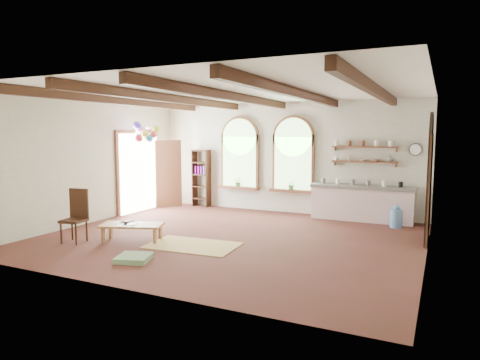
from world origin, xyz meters
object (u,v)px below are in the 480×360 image
Objects in this scene: kitchen_counter at (362,203)px; side_chair at (75,227)px; balloon_cluster at (145,133)px; coffee_table at (132,226)px.

kitchen_counter is 2.37× the size of side_chair.
kitchen_counter is at bearing 44.26° from side_chair.
side_chair reaches higher than kitchen_counter.
balloon_cluster is at bearing 100.56° from side_chair.
side_chair is at bearing -79.44° from balloon_cluster.
coffee_table is at bearing 30.43° from side_chair.
side_chair is 0.99× the size of balloon_cluster.
balloon_cluster reaches higher than kitchen_counter.
kitchen_counter is 7.13m from side_chair.
balloon_cluster is (-1.63, 2.63, 2.00)m from coffee_table.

